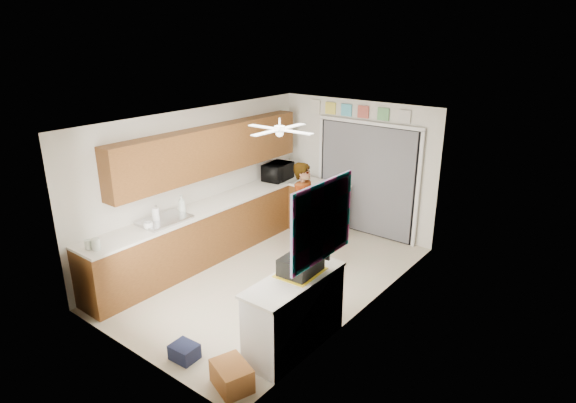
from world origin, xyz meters
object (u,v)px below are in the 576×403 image
Objects in this scene: microwave at (278,172)px; suitcase at (301,265)px; dog at (306,228)px; cardboard_box at (232,376)px; navy_crate at (184,352)px; soap_bottle at (182,204)px; cup at (148,226)px; man at (304,210)px; paper_towel_roll at (156,215)px.

suitcase is at bearing -144.04° from microwave.
suitcase is at bearing -53.10° from dog.
microwave is 1.19× the size of suitcase.
navy_crate is (-0.78, 0.00, -0.05)m from cardboard_box.
soap_bottle reaches higher than cardboard_box.
soap_bottle reaches higher than cup.
microwave is 1.24m from dog.
man is (-0.54, 3.13, 0.73)m from navy_crate.
cup is 0.28× the size of suitcase.
man is (1.29, 1.53, -0.26)m from soap_bottle.
cup is at bearing -80.30° from soap_bottle.
soap_bottle is 1.29× the size of paper_towel_roll.
cup is 2.56m from suitcase.
suitcase is 1.72m from navy_crate.
navy_crate is at bearing -163.05° from microwave.
cup is 3.09m from dog.
cardboard_box is at bearing -63.00° from dog.
soap_bottle is (-0.06, -2.34, -0.01)m from microwave.
cardboard_box is at bearing -154.33° from microwave.
dog is at bearing 67.37° from soap_bottle.
microwave is 0.36× the size of man.
paper_towel_roll is 0.47× the size of suitcase.
man is (1.16, 2.27, -0.17)m from cup.
suitcase reaches higher than dog.
microwave is at bearing 53.45° from man.
dog is (0.89, 2.66, -0.85)m from paper_towel_roll.
soap_bottle is 2.63m from navy_crate.
paper_towel_roll is 2.67m from suitcase.
paper_towel_roll reaches higher than navy_crate.
man is at bearing -55.24° from dog.
cup is at bearing 149.88° from man.
soap_bottle is 0.51m from paper_towel_roll.
soap_bottle is at bearing 171.38° from microwave.
cup is 2.11m from navy_crate.
dog is at bearing -110.12° from microwave.
paper_towel_roll is at bearing 171.78° from microwave.
microwave is at bearing 114.12° from navy_crate.
paper_towel_roll is 0.77× the size of navy_crate.
soap_bottle is 0.61× the size of suitcase.
dog reaches higher than cardboard_box.
soap_bottle reaches higher than navy_crate.
paper_towel_roll is 2.93m from dog.
suitcase is (2.67, 0.06, -0.01)m from paper_towel_roll.
suitcase is 1.47m from cardboard_box.
cup reaches higher than navy_crate.
microwave reaches higher than cup.
cup is (0.13, -0.74, -0.10)m from soap_bottle.
soap_bottle is at bearing 99.70° from cup.
suitcase is 1.10× the size of cardboard_box.
navy_crate is (1.82, -1.09, -0.96)m from paper_towel_roll.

